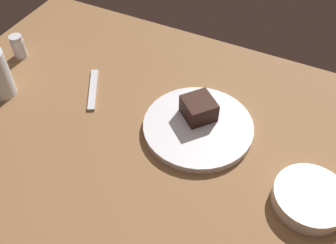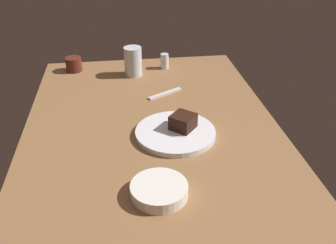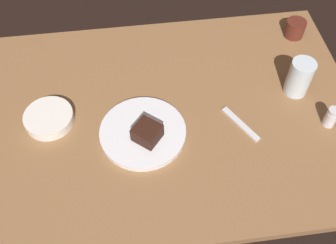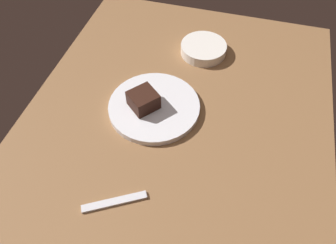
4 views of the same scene
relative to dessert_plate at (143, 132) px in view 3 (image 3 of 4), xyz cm
name	(u,v)px [view 3 (image 3 of 4)]	position (x,y,z in cm)	size (l,w,h in cm)	color
dining_table	(167,116)	(-8.09, -6.83, -2.39)	(120.00, 84.00, 3.00)	brown
dessert_plate	(143,132)	(0.00, 0.00, 0.00)	(25.60, 25.60, 1.78)	silver
chocolate_cake_slice	(147,133)	(-1.15, 2.62, 3.27)	(7.09, 6.86, 4.76)	black
salt_shaker	(331,117)	(-55.83, 3.65, 2.38)	(3.68, 3.68, 6.64)	silver
water_glass	(299,77)	(-50.08, -10.47, 5.24)	(7.47, 7.47, 12.26)	silver
side_bowl	(49,118)	(27.53, -8.37, 0.73)	(14.74, 14.74, 3.24)	white
coffee_cup	(295,28)	(-58.07, -36.03, 2.16)	(6.92, 6.92, 6.09)	#562319
dessert_spoon	(241,124)	(-29.55, 0.50, -0.54)	(15.00, 1.80, 0.70)	silver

